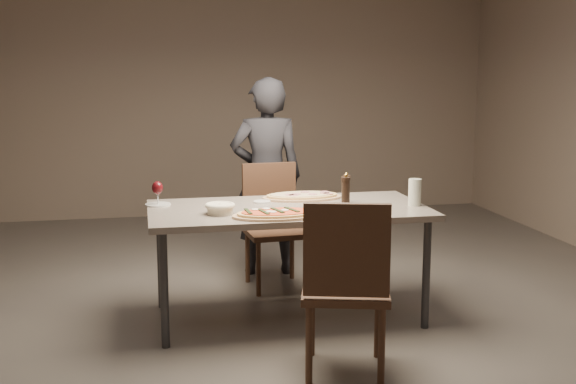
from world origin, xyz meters
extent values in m
plane|color=#59534D|center=(0.00, 0.00, 0.00)|extent=(7.00, 7.00, 0.00)
plane|color=gray|center=(0.00, 3.50, 1.40)|extent=(6.00, 0.00, 6.00)
cube|color=slate|center=(0.00, 0.00, 0.73)|extent=(1.80, 0.90, 0.04)
cylinder|color=#333335|center=(-0.82, -0.37, 0.35)|extent=(0.05, 0.05, 0.71)
cylinder|color=#333335|center=(0.82, -0.37, 0.35)|extent=(0.05, 0.05, 0.71)
cylinder|color=#333335|center=(-0.82, 0.37, 0.35)|extent=(0.05, 0.05, 0.71)
cylinder|color=#333335|center=(0.82, 0.37, 0.35)|extent=(0.05, 0.05, 0.71)
ellipsoid|color=white|center=(-0.18, -0.29, 0.79)|extent=(0.05, 0.05, 0.01)
ellipsoid|color=white|center=(-0.18, -0.20, 0.79)|extent=(0.05, 0.05, 0.01)
ellipsoid|color=white|center=(-0.16, -0.31, 0.79)|extent=(0.05, 0.05, 0.01)
ellipsoid|color=white|center=(-0.25, -0.21, 0.79)|extent=(0.05, 0.05, 0.01)
ellipsoid|color=white|center=(-0.07, -0.27, 0.79)|extent=(0.05, 0.05, 0.01)
cube|color=black|center=(-0.30, -0.26, 0.79)|extent=(0.03, 0.16, 0.01)
cube|color=black|center=(-0.21, -0.29, 0.79)|extent=(0.05, 0.16, 0.01)
cube|color=black|center=(-0.12, -0.27, 0.79)|extent=(0.06, 0.16, 0.01)
cube|color=black|center=(-0.03, -0.26, 0.79)|extent=(0.07, 0.16, 0.01)
cube|color=black|center=(0.06, -0.30, 0.79)|extent=(0.02, 0.16, 0.01)
cylinder|color=tan|center=(0.22, 0.24, 0.79)|extent=(0.07, 0.07, 0.00)
cylinder|color=tan|center=(0.33, 0.32, 0.79)|extent=(0.07, 0.07, 0.00)
cylinder|color=tan|center=(0.33, 0.24, 0.79)|extent=(0.07, 0.07, 0.00)
cylinder|color=tan|center=(0.11, 0.27, 0.79)|extent=(0.07, 0.07, 0.00)
cylinder|color=tan|center=(0.32, 0.27, 0.79)|extent=(0.07, 0.07, 0.00)
cylinder|color=tan|center=(0.08, 0.23, 0.79)|extent=(0.07, 0.07, 0.00)
cylinder|color=tan|center=(0.06, 0.25, 0.79)|extent=(0.07, 0.07, 0.00)
cylinder|color=tan|center=(0.19, 0.34, 0.79)|extent=(0.07, 0.07, 0.00)
cylinder|color=beige|center=(-0.46, -0.13, 0.78)|extent=(0.16, 0.16, 0.06)
torus|color=beige|center=(-0.46, -0.13, 0.80)|extent=(0.19, 0.19, 0.03)
cube|color=olive|center=(-0.44, -0.13, 0.79)|extent=(0.06, 0.05, 0.04)
cube|color=olive|center=(-0.47, -0.11, 0.79)|extent=(0.05, 0.06, 0.04)
cube|color=olive|center=(-0.47, -0.15, 0.79)|extent=(0.06, 0.06, 0.04)
cylinder|color=white|center=(-0.14, 0.18, 0.76)|extent=(0.12, 0.12, 0.01)
cylinder|color=#BCBF46|center=(-0.14, 0.18, 0.76)|extent=(0.08, 0.08, 0.00)
cylinder|color=black|center=(0.34, -0.17, 0.85)|extent=(0.05, 0.05, 0.19)
cylinder|color=black|center=(0.34, -0.17, 0.95)|extent=(0.06, 0.06, 0.02)
sphere|color=gold|center=(0.34, -0.17, 0.97)|extent=(0.02, 0.02, 0.02)
cylinder|color=black|center=(0.41, 0.07, 0.83)|extent=(0.05, 0.05, 0.17)
cylinder|color=black|center=(0.41, 0.07, 0.93)|extent=(0.05, 0.05, 0.02)
sphere|color=gold|center=(0.41, 0.07, 0.95)|extent=(0.02, 0.02, 0.02)
cylinder|color=silver|center=(0.83, -0.11, 0.84)|extent=(0.08, 0.08, 0.18)
cylinder|color=silver|center=(-0.83, 0.22, 0.75)|extent=(0.06, 0.06, 0.01)
cylinder|color=silver|center=(-0.83, 0.22, 0.79)|extent=(0.01, 0.01, 0.08)
ellipsoid|color=#44090E|center=(-0.83, 0.22, 0.87)|extent=(0.07, 0.07, 0.09)
cylinder|color=white|center=(-0.83, 0.23, 0.76)|extent=(0.17, 0.17, 0.01)
cube|color=#442A1C|center=(0.14, -0.89, 0.45)|extent=(0.57, 0.57, 0.04)
cylinder|color=#442A1C|center=(-0.09, -1.02, 0.22)|extent=(0.04, 0.04, 0.43)
cylinder|color=#442A1C|center=(0.27, -1.12, 0.22)|extent=(0.04, 0.04, 0.43)
cylinder|color=#442A1C|center=(0.01, -0.66, 0.22)|extent=(0.04, 0.04, 0.43)
cylinder|color=#442A1C|center=(0.37, -0.76, 0.22)|extent=(0.04, 0.04, 0.43)
cube|color=#442A1C|center=(0.08, -1.09, 0.74)|extent=(0.44, 0.16, 0.48)
cube|color=#442A1C|center=(0.04, 0.67, 0.43)|extent=(0.47, 0.47, 0.04)
cylinder|color=#442A1C|center=(0.21, 0.86, 0.20)|extent=(0.04, 0.04, 0.41)
cylinder|color=#442A1C|center=(-0.15, 0.84, 0.20)|extent=(0.04, 0.04, 0.41)
cylinder|color=#442A1C|center=(0.24, 0.51, 0.20)|extent=(0.04, 0.04, 0.41)
cylinder|color=#442A1C|center=(-0.12, 0.48, 0.20)|extent=(0.04, 0.04, 0.41)
cube|color=#442A1C|center=(0.03, 0.87, 0.70)|extent=(0.42, 0.07, 0.46)
imported|color=black|center=(0.04, 1.07, 0.79)|extent=(0.60, 0.42, 1.57)
camera|label=1|loc=(-0.91, -4.52, 1.66)|focal=45.00mm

